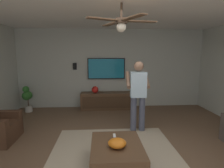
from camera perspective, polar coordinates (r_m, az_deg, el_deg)
name	(u,v)px	position (r m, az deg, el deg)	size (l,w,h in m)	color
ground_plane	(123,159)	(3.46, 3.51, -22.08)	(7.96, 7.96, 0.00)	brown
wall_back_tv	(111,69)	(6.33, -0.17, 4.75)	(0.10, 6.42, 2.63)	#B2B7AD
area_rug	(116,160)	(3.40, 1.12, -22.50)	(2.66, 2.33, 0.01)	tan
coffee_table	(117,151)	(3.09, 1.47, -19.85)	(1.00, 0.80, 0.40)	#513823
media_console	(107,101)	(6.16, -1.64, -5.19)	(0.45, 1.70, 0.55)	#513823
tv	(106,69)	(6.23, -1.76, 4.78)	(0.05, 1.25, 0.70)	black
person_standing	(138,92)	(4.32, 8.04, -2.47)	(0.55, 0.55, 1.64)	#4C5166
potted_plant_short	(27,97)	(6.39, -24.69, -3.66)	(0.35, 0.29, 0.81)	#B7B2A8
bowl	(117,143)	(2.94, 1.60, -17.74)	(0.28, 0.28, 0.13)	orange
remote_white	(114,136)	(3.28, 0.75, -15.71)	(0.15, 0.04, 0.02)	white
vase_round	(95,90)	(6.06, -5.24, -1.74)	(0.22, 0.22, 0.22)	red
wall_speaker_left	(137,66)	(6.36, 7.69, 5.47)	(0.06, 0.12, 0.22)	black
wall_speaker_right	(75,66)	(6.29, -11.41, 5.38)	(0.06, 0.12, 0.22)	black
ceiling_fan	(122,23)	(3.17, 2.96, 18.40)	(1.14, 1.17, 0.46)	#4C3828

